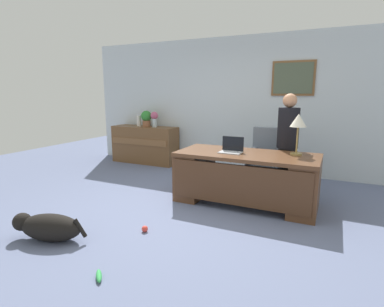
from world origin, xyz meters
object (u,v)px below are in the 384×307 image
Objects in this scene: armchair at (268,162)px; laptop at (232,149)px; vase_with_flowers at (154,118)px; dog_lying at (48,227)px; potted_plant at (146,118)px; dog_toy_bone at (99,276)px; desk at (245,176)px; credenza at (145,145)px; vase_empty at (139,121)px; dog_toy_ball at (145,229)px; person_standing at (287,144)px; desk_lamp at (298,123)px.

armchair is 3.19× the size of laptop.
laptop is 0.93× the size of vase_with_flowers.
potted_plant is (-1.13, 3.64, 0.88)m from dog_lying.
dog_toy_bone is (2.13, -3.95, -1.01)m from potted_plant.
armchair reaches higher than desk.
armchair reaches higher than laptop.
vase_empty is (-0.15, 0.00, 0.54)m from credenza.
dog_toy_ball is 0.37× the size of dog_toy_bone.
dog_toy_ball is at bearing -121.42° from person_standing.
armchair is 3.06m from potted_plant.
desk is at bearing -30.19° from potted_plant.
potted_plant is at bearing 147.64° from laptop.
desk_lamp reaches higher than dog_toy_bone.
vase_with_flowers reaches higher than desk.
laptop is at bearing -32.36° from potted_plant.
armchair is at bearing 80.28° from desk.
desk is at bearing 1.84° from laptop.
armchair is at bearing -14.43° from potted_plant.
laptop is 0.89× the size of potted_plant.
armchair reaches higher than dog_lying.
dog_lying is at bearing -128.86° from desk.
potted_plant is 4.60m from dog_toy_bone.
desk is at bearing -29.65° from credenza.
dog_lying reaches higher than dog_toy_ball.
armchair is at bearing -14.13° from credenza.
person_standing is 4.96× the size of laptop.
laptop is 2.50m from dog_toy_bone.
vase_empty is 4.68m from dog_toy_bone.
vase_with_flowers is (-0.92, 3.64, 0.90)m from dog_lying.
desk_lamp is (0.51, -0.64, 0.73)m from armchair.
dog_lying is (-2.10, -2.68, -0.66)m from person_standing.
vase_empty is (-0.42, 0.00, -0.09)m from vase_with_flowers.
desk is 1.29× the size of credenza.
armchair is at bearing 146.95° from person_standing.
potted_plant is (-2.55, 1.62, 0.23)m from laptop.
dog_toy_bone is (-0.79, -3.20, -0.44)m from armchair.
desk is at bearing 51.14° from dog_lying.
armchair is 5.16× the size of dog_toy_bone.
credenza is 3.06m from armchair.
person_standing is (0.47, 0.65, 0.40)m from desk.
dog_lying is at bearing -135.50° from desk_lamp.
desk is 0.87m from armchair.
dog_toy_ball is (-0.58, -1.40, -0.77)m from laptop.
dog_lying is 2.65× the size of laptop.
person_standing reaches higher than potted_plant.
dog_lying is at bearing -128.08° from person_standing.
vase_with_flowers is (-2.70, 0.75, 0.58)m from armchair.
armchair is at bearing -13.50° from vase_empty.
dog_toy_bone is (-1.10, -2.99, -0.79)m from person_standing.
person_standing is 3.57m from vase_empty.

